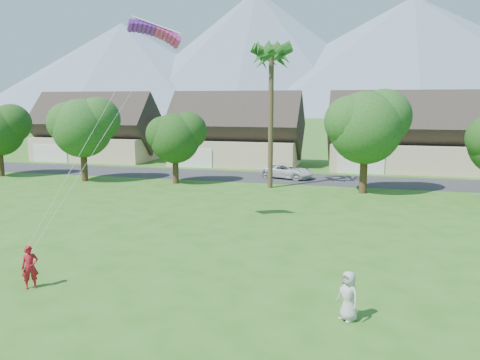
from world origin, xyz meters
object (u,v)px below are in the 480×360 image
(kite_flyer, at_px, (30,267))
(parked_car, at_px, (287,171))
(watcher, at_px, (348,296))
(parafoil_kite, at_px, (155,30))

(kite_flyer, height_order, parked_car, kite_flyer)
(watcher, bearing_deg, parked_car, 143.82)
(watcher, height_order, parked_car, watcher)
(watcher, bearing_deg, kite_flyer, -137.35)
(watcher, bearing_deg, parafoil_kite, -178.10)
(kite_flyer, distance_m, parafoil_kite, 14.27)
(kite_flyer, bearing_deg, watcher, -40.21)
(kite_flyer, height_order, parafoil_kite, parafoil_kite)
(parked_car, bearing_deg, parafoil_kite, -174.87)
(parafoil_kite, bearing_deg, kite_flyer, -127.56)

